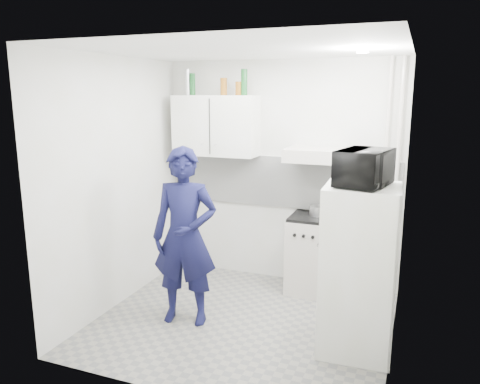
% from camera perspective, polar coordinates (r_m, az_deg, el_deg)
% --- Properties ---
extents(floor, '(2.80, 2.80, 0.00)m').
position_cam_1_polar(floor, '(4.82, 0.34, -15.56)').
color(floor, slate).
rests_on(floor, ground).
extents(ceiling, '(2.80, 2.80, 0.00)m').
position_cam_1_polar(ceiling, '(4.29, 0.39, 16.98)').
color(ceiling, white).
rests_on(ceiling, wall_back).
extents(wall_back, '(2.80, 0.00, 2.80)m').
position_cam_1_polar(wall_back, '(5.53, 4.97, 2.30)').
color(wall_back, beige).
rests_on(wall_back, floor).
extents(wall_left, '(0.00, 2.60, 2.60)m').
position_cam_1_polar(wall_left, '(5.03, -14.72, 0.97)').
color(wall_left, beige).
rests_on(wall_left, floor).
extents(wall_right, '(0.00, 2.60, 2.60)m').
position_cam_1_polar(wall_right, '(4.10, 18.99, -1.75)').
color(wall_right, beige).
rests_on(wall_right, floor).
extents(person, '(0.70, 0.53, 1.74)m').
position_cam_1_polar(person, '(4.56, -6.74, -5.42)').
color(person, black).
rests_on(person, floor).
extents(stove, '(0.53, 0.53, 0.85)m').
position_cam_1_polar(stove, '(5.41, 8.87, -7.60)').
color(stove, beige).
rests_on(stove, floor).
extents(fridge, '(0.64, 0.64, 1.48)m').
position_cam_1_polar(fridge, '(4.19, 14.26, -9.19)').
color(fridge, white).
rests_on(fridge, floor).
extents(stove_top, '(0.51, 0.51, 0.03)m').
position_cam_1_polar(stove_top, '(5.28, 9.03, -3.07)').
color(stove_top, black).
rests_on(stove_top, stove).
extents(saucepan, '(0.19, 0.19, 0.10)m').
position_cam_1_polar(saucepan, '(5.30, 9.49, -2.26)').
color(saucepan, silver).
rests_on(saucepan, stove_top).
extents(microwave, '(0.60, 0.46, 0.30)m').
position_cam_1_polar(microwave, '(3.97, 14.92, 2.87)').
color(microwave, black).
rests_on(microwave, fridge).
extents(bottle_a, '(0.07, 0.07, 0.30)m').
position_cam_1_polar(bottle_a, '(5.71, -6.41, 13.15)').
color(bottle_a, silver).
rests_on(bottle_a, upper_cabinet).
extents(bottle_b, '(0.07, 0.07, 0.25)m').
position_cam_1_polar(bottle_b, '(5.68, -5.81, 12.93)').
color(bottle_b, '#144C1E').
rests_on(bottle_b, upper_cabinet).
extents(canister_a, '(0.08, 0.08, 0.19)m').
position_cam_1_polar(canister_a, '(5.51, -2.00, 12.71)').
color(canister_a, brown).
rests_on(canister_a, upper_cabinet).
extents(canister_b, '(0.08, 0.08, 0.15)m').
position_cam_1_polar(canister_b, '(5.44, -0.15, 12.51)').
color(canister_b, brown).
rests_on(canister_b, upper_cabinet).
extents(bottle_e, '(0.07, 0.07, 0.29)m').
position_cam_1_polar(bottle_e, '(5.42, 0.51, 13.23)').
color(bottle_e, '#144C1E').
rests_on(bottle_e, upper_cabinet).
extents(upper_cabinet, '(1.00, 0.35, 0.70)m').
position_cam_1_polar(upper_cabinet, '(5.56, -2.95, 8.09)').
color(upper_cabinet, white).
rests_on(upper_cabinet, wall_back).
extents(range_hood, '(0.60, 0.50, 0.14)m').
position_cam_1_polar(range_hood, '(5.15, 9.07, 4.50)').
color(range_hood, beige).
rests_on(range_hood, wall_back).
extents(backsplash, '(2.74, 0.03, 0.60)m').
position_cam_1_polar(backsplash, '(5.54, 4.91, 1.26)').
color(backsplash, white).
rests_on(backsplash, wall_back).
extents(pipe_a, '(0.05, 0.05, 2.60)m').
position_cam_1_polar(pipe_a, '(5.25, 18.47, 1.19)').
color(pipe_a, beige).
rests_on(pipe_a, floor).
extents(pipe_b, '(0.04, 0.04, 2.60)m').
position_cam_1_polar(pipe_b, '(5.26, 17.17, 1.29)').
color(pipe_b, beige).
rests_on(pipe_b, floor).
extents(ceiling_spot_fixture, '(0.10, 0.10, 0.02)m').
position_cam_1_polar(ceiling_spot_fixture, '(4.24, 14.71, 16.25)').
color(ceiling_spot_fixture, white).
rests_on(ceiling_spot_fixture, ceiling).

